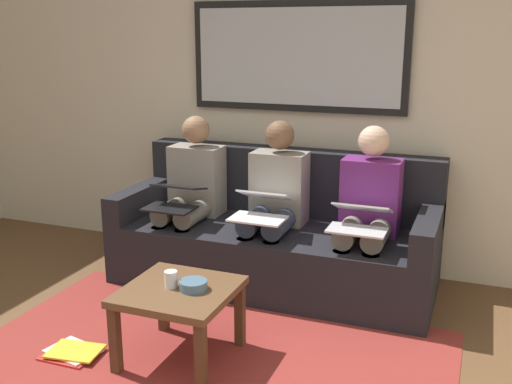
% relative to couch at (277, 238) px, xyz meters
% --- Properties ---
extents(wall_rear, '(6.00, 0.12, 2.60)m').
position_rel_couch_xyz_m(wall_rear, '(0.00, -0.48, 0.99)').
color(wall_rear, beige).
rests_on(wall_rear, ground_plane).
extents(area_rug, '(2.60, 1.80, 0.01)m').
position_rel_couch_xyz_m(area_rug, '(0.00, 1.27, -0.31)').
color(area_rug, maroon).
rests_on(area_rug, ground_plane).
extents(couch, '(2.20, 0.90, 0.90)m').
position_rel_couch_xyz_m(couch, '(0.00, 0.00, 0.00)').
color(couch, black).
rests_on(couch, ground_plane).
extents(framed_mirror, '(1.60, 0.05, 0.78)m').
position_rel_couch_xyz_m(framed_mirror, '(0.00, -0.39, 1.24)').
color(framed_mirror, black).
extents(coffee_table, '(0.57, 0.57, 0.41)m').
position_rel_couch_xyz_m(coffee_table, '(0.13, 1.22, 0.04)').
color(coffee_table, brown).
rests_on(coffee_table, ground_plane).
extents(cup, '(0.07, 0.07, 0.09)m').
position_rel_couch_xyz_m(cup, '(0.17, 1.22, 0.15)').
color(cup, silver).
rests_on(cup, coffee_table).
extents(bowl, '(0.15, 0.15, 0.05)m').
position_rel_couch_xyz_m(bowl, '(0.05, 1.21, 0.13)').
color(bowl, slate).
rests_on(bowl, coffee_table).
extents(person_left, '(0.38, 0.58, 1.14)m').
position_rel_couch_xyz_m(person_left, '(-0.64, 0.07, 0.30)').
color(person_left, '#66236B').
rests_on(person_left, couch).
extents(laptop_silver, '(0.35, 0.34, 0.15)m').
position_rel_couch_xyz_m(laptop_silver, '(-0.64, 0.31, 0.31)').
color(laptop_silver, silver).
extents(person_middle, '(0.38, 0.58, 1.14)m').
position_rel_couch_xyz_m(person_middle, '(0.00, 0.07, 0.30)').
color(person_middle, gray).
rests_on(person_middle, couch).
extents(laptop_white, '(0.35, 0.39, 0.17)m').
position_rel_couch_xyz_m(laptop_white, '(0.00, 0.30, 0.32)').
color(laptop_white, white).
extents(person_right, '(0.38, 0.58, 1.14)m').
position_rel_couch_xyz_m(person_right, '(0.64, 0.07, 0.30)').
color(person_right, gray).
rests_on(person_right, couch).
extents(laptop_black, '(0.34, 0.37, 0.15)m').
position_rel_couch_xyz_m(laptop_black, '(0.64, 0.31, 0.32)').
color(laptop_black, black).
extents(magazine_stack, '(0.33, 0.26, 0.03)m').
position_rel_couch_xyz_m(magazine_stack, '(0.69, 1.41, -0.29)').
color(magazine_stack, red).
rests_on(magazine_stack, ground_plane).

